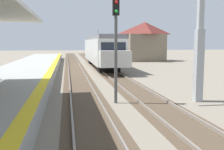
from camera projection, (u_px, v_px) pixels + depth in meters
The scene contains 6 objects.
track_pair_nearest_platform at pixel (81, 88), 18.33m from camera, with size 2.34×120.00×0.16m.
track_pair_middle at pixel (130, 87), 18.88m from camera, with size 2.34×120.00×0.16m.
approaching_train at pixel (102, 50), 33.89m from camera, with size 2.93×19.60×4.76m.
rail_signal_post at pixel (116, 40), 13.63m from camera, with size 0.32×0.34×5.20m.
catenary_pylon_far_side at pixel (194, 32), 13.95m from camera, with size 5.00×0.40×7.50m.
distant_trackside_house at pixel (145, 41), 45.45m from camera, with size 6.60×5.28×6.40m.
Camera 1 is at (1.02, 1.80, 3.08)m, focal length 43.99 mm.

